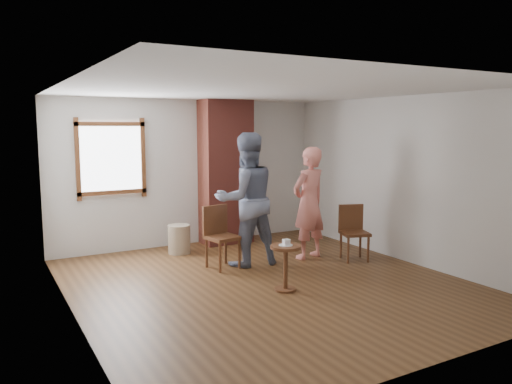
% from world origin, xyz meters
% --- Properties ---
extents(ground, '(5.50, 5.50, 0.00)m').
position_xyz_m(ground, '(0.00, 0.00, 0.00)').
color(ground, brown).
rests_on(ground, ground).
extents(room_shell, '(5.04, 5.52, 2.62)m').
position_xyz_m(room_shell, '(-0.06, 0.61, 1.81)').
color(room_shell, silver).
rests_on(room_shell, ground).
extents(brick_chimney, '(0.90, 0.50, 2.60)m').
position_xyz_m(brick_chimney, '(0.60, 2.50, 1.30)').
color(brick_chimney, '#9B4237').
rests_on(brick_chimney, ground).
extents(stoneware_crock, '(0.40, 0.40, 0.48)m').
position_xyz_m(stoneware_crock, '(-0.45, 2.16, 0.24)').
color(stoneware_crock, tan).
rests_on(stoneware_crock, ground).
extents(dark_pot, '(0.20, 0.20, 0.15)m').
position_xyz_m(dark_pot, '(-0.40, 2.40, 0.08)').
color(dark_pot, black).
rests_on(dark_pot, ground).
extents(dining_chair_left, '(0.51, 0.51, 0.94)m').
position_xyz_m(dining_chair_left, '(-0.21, 1.06, 0.53)').
color(dining_chair_left, brown).
rests_on(dining_chair_left, ground).
extents(dining_chair_right, '(0.52, 0.52, 0.88)m').
position_xyz_m(dining_chair_right, '(1.85, 0.42, 0.49)').
color(dining_chair_right, brown).
rests_on(dining_chair_right, ground).
extents(side_table, '(0.40, 0.40, 0.60)m').
position_xyz_m(side_table, '(0.06, -0.36, 0.40)').
color(side_table, brown).
rests_on(side_table, ground).
extents(cake_plate, '(0.18, 0.18, 0.01)m').
position_xyz_m(cake_plate, '(0.06, -0.36, 0.60)').
color(cake_plate, white).
rests_on(cake_plate, side_table).
extents(cake_slice, '(0.08, 0.07, 0.06)m').
position_xyz_m(cake_slice, '(0.07, -0.36, 0.64)').
color(cake_slice, silver).
rests_on(cake_slice, cake_plate).
extents(man, '(1.03, 0.83, 2.04)m').
position_xyz_m(man, '(0.20, 0.98, 1.02)').
color(man, '#16203E').
rests_on(man, ground).
extents(person_pink, '(0.74, 0.56, 1.80)m').
position_xyz_m(person_pink, '(1.27, 0.84, 0.90)').
color(person_pink, '#F4877A').
rests_on(person_pink, ground).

